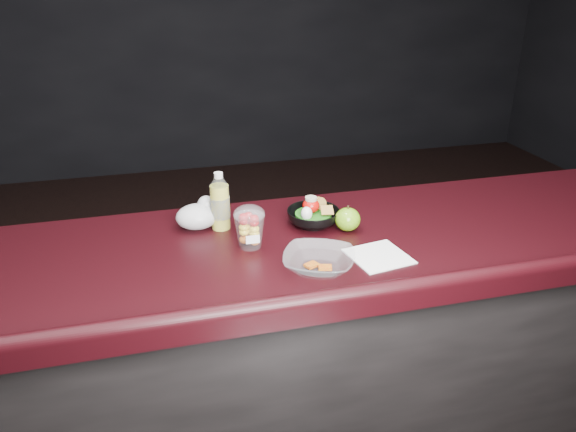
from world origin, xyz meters
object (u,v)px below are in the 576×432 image
object	(u,v)px
lemonade_bottle	(220,205)
snack_bowl	(313,216)
fruit_cup	(250,226)
green_apple	(348,219)
takeout_bowl	(319,262)

from	to	relation	value
lemonade_bottle	snack_bowl	bearing A→B (deg)	-10.43
fruit_cup	snack_bowl	bearing A→B (deg)	23.48
green_apple	takeout_bowl	size ratio (longest dim) A/B	0.32
lemonade_bottle	snack_bowl	distance (m)	0.30
green_apple	snack_bowl	size ratio (longest dim) A/B	0.43
takeout_bowl	snack_bowl	bearing A→B (deg)	76.35
lemonade_bottle	green_apple	distance (m)	0.41
fruit_cup	green_apple	distance (m)	0.33
takeout_bowl	green_apple	bearing A→B (deg)	52.96
snack_bowl	takeout_bowl	size ratio (longest dim) A/B	0.76
snack_bowl	takeout_bowl	bearing A→B (deg)	-103.65
green_apple	takeout_bowl	distance (m)	0.27
lemonade_bottle	takeout_bowl	world-z (taller)	lemonade_bottle
snack_bowl	fruit_cup	bearing A→B (deg)	-156.52
green_apple	snack_bowl	distance (m)	0.12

